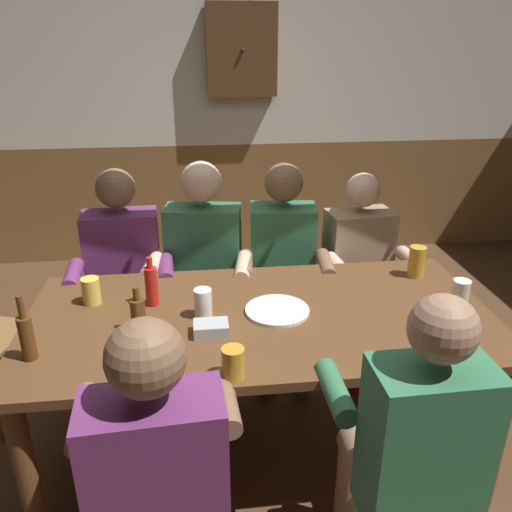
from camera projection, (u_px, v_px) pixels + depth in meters
name	position (u px, v px, depth m)	size (l,w,h in m)	color
ground_plane	(256.00, 425.00, 2.71)	(7.70, 7.70, 0.00)	#4C331E
back_wall_upper	(222.00, 60.00, 4.22)	(6.41, 0.12, 1.36)	silver
back_wall_wainscot	(225.00, 199.00, 4.69)	(6.41, 0.12, 1.01)	brown
dining_table	(261.00, 333.00, 2.27)	(2.00, 0.97, 0.77)	brown
person_0	(123.00, 272.00, 2.85)	(0.56, 0.53, 1.24)	#6B2D66
person_1	(203.00, 265.00, 2.89)	(0.59, 0.57, 1.27)	#33724C
person_2	(283.00, 263.00, 2.94)	(0.53, 0.56, 1.24)	#33724C
person_3	(363.00, 266.00, 3.00)	(0.54, 0.55, 1.18)	#997F60
person_4	(158.00, 465.00, 1.58)	(0.56, 0.53, 1.22)	#6B2D66
person_5	(412.00, 443.00, 1.66)	(0.50, 0.50, 1.24)	#33724C
table_candle	(438.00, 325.00, 2.07)	(0.04, 0.04, 0.08)	#F9E08C
condiment_caddy	(211.00, 328.00, 2.08)	(0.14, 0.10, 0.05)	#B2B7BC
plate_0	(277.00, 310.00, 2.25)	(0.28, 0.28, 0.01)	white
plate_1	(151.00, 363.00, 1.89)	(0.21, 0.21, 0.01)	white
bottle_0	(27.00, 335.00, 1.89)	(0.05, 0.05, 0.26)	#593314
bottle_1	(138.00, 314.00, 2.08)	(0.06, 0.06, 0.20)	#593314
bottle_2	(151.00, 285.00, 2.28)	(0.06, 0.06, 0.23)	red
pint_glass_0	(233.00, 363.00, 1.80)	(0.08, 0.08, 0.12)	gold
pint_glass_1	(417.00, 262.00, 2.56)	(0.08, 0.08, 0.16)	gold
pint_glass_2	(203.00, 303.00, 2.19)	(0.08, 0.08, 0.13)	white
pint_glass_3	(91.00, 291.00, 2.31)	(0.08, 0.08, 0.12)	#E5C64C
pint_glass_4	(460.00, 294.00, 2.27)	(0.08, 0.08, 0.13)	white
wall_dart_cabinet	(242.00, 50.00, 4.09)	(0.56, 0.15, 0.70)	brown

